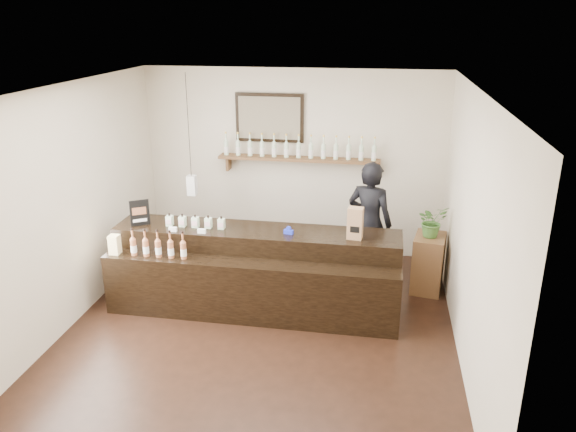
% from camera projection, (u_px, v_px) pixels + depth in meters
% --- Properties ---
extents(ground, '(5.00, 5.00, 0.00)m').
position_uv_depth(ground, '(260.00, 330.00, 6.62)').
color(ground, black).
rests_on(ground, ground).
extents(room_shell, '(5.00, 5.00, 5.00)m').
position_uv_depth(room_shell, '(257.00, 193.00, 6.04)').
color(room_shell, beige).
rests_on(room_shell, ground).
extents(back_wall_decor, '(2.66, 0.96, 1.69)m').
position_uv_depth(back_wall_decor, '(282.00, 141.00, 8.25)').
color(back_wall_decor, brown).
rests_on(back_wall_decor, ground).
extents(counter, '(3.58, 0.97, 1.17)m').
position_uv_depth(counter, '(254.00, 273.00, 7.01)').
color(counter, black).
rests_on(counter, ground).
extents(promo_sign, '(0.21, 0.14, 0.34)m').
position_uv_depth(promo_sign, '(140.00, 213.00, 7.04)').
color(promo_sign, black).
rests_on(promo_sign, counter).
extents(paper_bag, '(0.19, 0.15, 0.39)m').
position_uv_depth(paper_bag, '(355.00, 223.00, 6.61)').
color(paper_bag, brown).
rests_on(paper_bag, counter).
extents(tape_dispenser, '(0.12, 0.07, 0.10)m').
position_uv_depth(tape_dispenser, '(289.00, 231.00, 6.80)').
color(tape_dispenser, '#1B2BBE').
rests_on(tape_dispenser, counter).
extents(side_cabinet, '(0.47, 0.59, 0.77)m').
position_uv_depth(side_cabinet, '(428.00, 263.00, 7.49)').
color(side_cabinet, brown).
rests_on(side_cabinet, ground).
extents(potted_plant, '(0.50, 0.48, 0.42)m').
position_uv_depth(potted_plant, '(432.00, 221.00, 7.28)').
color(potted_plant, '#3F6B2B').
rests_on(potted_plant, side_cabinet).
extents(shopkeeper, '(0.82, 0.67, 1.93)m').
position_uv_depth(shopkeeper, '(370.00, 215.00, 7.54)').
color(shopkeeper, black).
rests_on(shopkeeper, ground).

